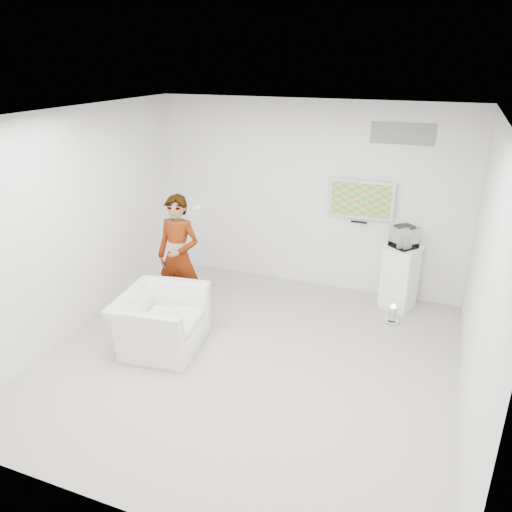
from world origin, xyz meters
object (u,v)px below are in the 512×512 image
person (179,257)px  pedestal (400,277)px  tv (361,199)px  armchair (161,321)px  floor_uplight (392,315)px

person → pedestal: (2.98, 1.37, -0.41)m
tv → pedestal: size_ratio=1.02×
tv → person: tv is taller
armchair → person: bearing=6.4°
armchair → pedestal: (2.76, 2.28, 0.11)m
pedestal → floor_uplight: size_ratio=3.26×
armchair → floor_uplight: 3.25m
tv → person: size_ratio=0.55×
tv → floor_uplight: size_ratio=3.34×
person → pedestal: person is taller
person → armchair: bearing=-75.1°
armchair → floor_uplight: armchair is taller
armchair → pedestal: 3.58m
armchair → pedestal: bearing=-57.6°
tv → armchair: bearing=-128.4°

